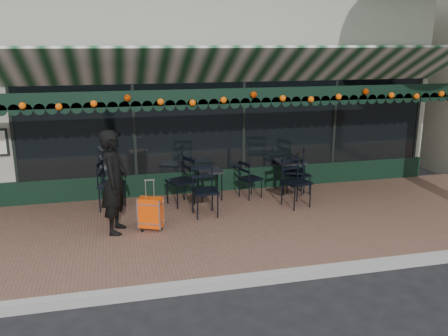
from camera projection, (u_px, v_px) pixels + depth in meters
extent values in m
plane|color=black|center=(224.00, 285.00, 6.92)|extent=(80.00, 80.00, 0.00)
cube|color=brown|center=(199.00, 229.00, 8.78)|extent=(18.00, 4.00, 0.15)
cube|color=#9E9E99|center=(225.00, 283.00, 6.83)|extent=(18.00, 0.16, 0.15)
cube|color=#AAA994|center=(160.00, 84.00, 13.86)|extent=(12.00, 8.00, 4.50)
cube|color=black|center=(235.00, 125.00, 10.50)|extent=(9.20, 0.04, 2.00)
cube|color=black|center=(192.00, 97.00, 8.65)|extent=(12.00, 0.03, 0.28)
cylinder|color=orange|center=(192.00, 98.00, 8.60)|extent=(11.60, 0.12, 0.12)
imported|color=black|center=(114.00, 182.00, 8.25)|extent=(0.58, 0.75, 1.84)
cube|color=#F84507|center=(151.00, 212.00, 8.49)|extent=(0.46, 0.37, 0.54)
cube|color=black|center=(151.00, 228.00, 8.56)|extent=(0.46, 0.37, 0.05)
cube|color=silver|center=(150.00, 189.00, 8.37)|extent=(0.18, 0.10, 0.34)
cube|color=black|center=(291.00, 162.00, 10.56)|extent=(0.58, 0.58, 0.04)
cylinder|color=black|center=(284.00, 181.00, 10.37)|extent=(0.03, 0.03, 0.68)
cylinder|color=black|center=(304.00, 179.00, 10.48)|extent=(0.03, 0.03, 0.68)
cylinder|color=black|center=(276.00, 175.00, 10.82)|extent=(0.03, 0.03, 0.68)
cylinder|color=black|center=(296.00, 174.00, 10.93)|extent=(0.03, 0.03, 0.68)
cube|color=black|center=(210.00, 171.00, 10.14)|extent=(0.51, 0.51, 0.03)
cylinder|color=black|center=(202.00, 188.00, 9.97)|extent=(0.03, 0.03, 0.60)
cylinder|color=black|center=(222.00, 187.00, 10.07)|extent=(0.03, 0.03, 0.60)
cylinder|color=black|center=(198.00, 183.00, 10.37)|extent=(0.03, 0.03, 0.60)
cylinder|color=black|center=(217.00, 181.00, 10.47)|extent=(0.03, 0.03, 0.60)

